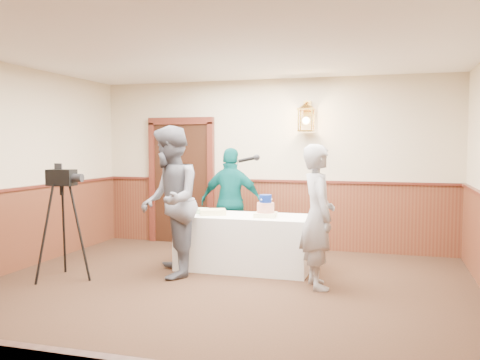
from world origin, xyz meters
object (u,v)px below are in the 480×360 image
Objects in this scene: display_table at (244,242)px; tv_camera_rig at (63,230)px; interviewer at (170,202)px; assistant_p at (232,202)px; sheet_cake_green at (197,211)px; sheet_cake_yellow at (213,212)px; tiered_cake at (266,208)px; baker at (318,216)px.

tv_camera_rig is at bearing -150.74° from display_table.
assistant_p is (0.41, 1.39, -0.15)m from interviewer.
sheet_cake_green is 0.17× the size of assistant_p.
assistant_p is at bearing 88.49° from sheet_cake_yellow.
assistant_p reaches higher than tv_camera_rig.
sheet_cake_yellow reaches higher than display_table.
assistant_p is at bearing 66.56° from sheet_cake_green.
display_table is at bearing 103.23° from interviewer.
tiered_cake is at bearing -6.70° from sheet_cake_green.
sheet_cake_green is 0.76m from assistant_p.
assistant_p is at bearing 46.71° from tv_camera_rig.
tiered_cake is at bearing -11.68° from display_table.
sheet_cake_yellow is 0.18× the size of interviewer.
baker is at bearing -19.94° from sheet_cake_yellow.
tv_camera_rig is (-1.25, -0.52, -0.35)m from interviewer.
assistant_p is at bearing 131.87° from tiered_cake.
sheet_cake_yellow is at bearing 121.87° from interviewer.
tiered_cake is 0.19× the size of assistant_p.
sheet_cake_green is at bearing 65.57° from assistant_p.
assistant_p reaches higher than sheet_cake_yellow.
baker is 2.04m from assistant_p.
display_table is at bearing 37.92° from baker.
interviewer is (-0.10, -0.69, 0.20)m from sheet_cake_green.
interviewer is 1.46m from assistant_p.
interviewer is at bearing -153.47° from tiered_cake.
sheet_cake_green is 0.16× the size of baker.
sheet_cake_green is 0.20× the size of tv_camera_rig.
display_table is 6.52× the size of sheet_cake_green.
sheet_cake_green is 1.93m from baker.
baker is (0.77, -0.55, -0.00)m from tiered_cake.
sheet_cake_green is (-0.72, 0.06, 0.41)m from display_table.
display_table is at bearing 7.39° from sheet_cake_yellow.
sheet_cake_green is (-1.04, 0.12, -0.09)m from tiered_cake.
tiered_cake reaches higher than sheet_cake_yellow.
tv_camera_rig is (-3.16, -0.55, -0.23)m from baker.
tiered_cake is at bearing 130.88° from assistant_p.
tiered_cake is 1.10m from assistant_p.
sheet_cake_green is at bearing 158.13° from sheet_cake_yellow.
tiered_cake is 1.05m from sheet_cake_green.
tiered_cake reaches higher than sheet_cake_green.
assistant_p is (-0.74, 0.82, -0.03)m from tiered_cake.
display_table is 0.83m from sheet_cake_green.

